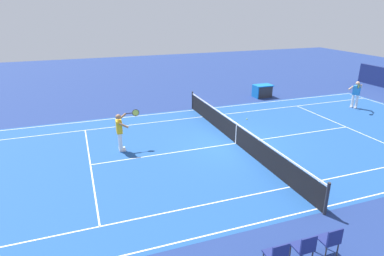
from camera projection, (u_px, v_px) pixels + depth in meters
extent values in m
plane|color=navy|center=(236.00, 143.00, 14.91)|extent=(60.00, 60.00, 0.00)
cube|color=#1E4C93|center=(236.00, 143.00, 14.91)|extent=(24.20, 11.40, 0.00)
cube|color=white|center=(194.00, 110.00, 19.76)|extent=(23.80, 0.05, 0.01)
cube|color=white|center=(317.00, 209.00, 10.06)|extent=(23.80, 0.05, 0.01)
cube|color=white|center=(203.00, 117.00, 18.54)|extent=(23.80, 0.05, 0.01)
cube|color=white|center=(290.00, 187.00, 11.29)|extent=(23.80, 0.05, 0.01)
cube|color=white|center=(90.00, 165.00, 12.87)|extent=(0.05, 8.22, 0.01)
cube|color=white|center=(346.00, 127.00, 16.95)|extent=(0.05, 8.22, 0.01)
cube|color=white|center=(236.00, 143.00, 14.91)|extent=(12.80, 0.05, 0.01)
cylinder|color=#2D2D33|center=(193.00, 100.00, 19.84)|extent=(0.10, 0.10, 1.08)
cylinder|color=#2D2D33|center=(327.00, 199.00, 9.61)|extent=(0.10, 0.10, 1.08)
cube|color=black|center=(236.00, 134.00, 14.76)|extent=(0.02, 11.60, 0.88)
cube|color=white|center=(237.00, 124.00, 14.58)|extent=(0.04, 11.60, 0.06)
cube|color=white|center=(236.00, 134.00, 14.76)|extent=(0.04, 0.06, 0.88)
cylinder|color=white|center=(121.00, 142.00, 13.92)|extent=(0.15, 0.15, 0.74)
cube|color=white|center=(123.00, 150.00, 14.07)|extent=(0.28, 0.12, 0.09)
cylinder|color=white|center=(120.00, 140.00, 14.13)|extent=(0.15, 0.15, 0.74)
cube|color=white|center=(122.00, 148.00, 14.29)|extent=(0.28, 0.12, 0.09)
cube|color=yellow|center=(119.00, 127.00, 13.80)|extent=(0.25, 0.39, 0.56)
sphere|color=#9E704C|center=(118.00, 117.00, 13.65)|extent=(0.23, 0.23, 0.23)
cylinder|color=#9E704C|center=(124.00, 125.00, 13.55)|extent=(0.41, 0.23, 0.26)
cylinder|color=#9E704C|center=(122.00, 117.00, 13.98)|extent=(0.42, 0.21, 0.30)
cylinder|color=#232326|center=(129.00, 113.00, 14.09)|extent=(0.28, 0.05, 0.04)
torus|color=#232326|center=(136.00, 113.00, 14.17)|extent=(0.31, 0.03, 0.31)
cylinder|color=#C6D84C|center=(136.00, 113.00, 14.17)|extent=(0.27, 0.02, 0.27)
cylinder|color=white|center=(353.00, 100.00, 20.16)|extent=(0.15, 0.15, 0.74)
cube|color=white|center=(351.00, 107.00, 20.26)|extent=(0.30, 0.21, 0.09)
cylinder|color=white|center=(357.00, 101.00, 19.99)|extent=(0.15, 0.15, 0.74)
cube|color=white|center=(355.00, 108.00, 20.09)|extent=(0.30, 0.21, 0.09)
cube|color=#2884D1|center=(357.00, 90.00, 19.85)|extent=(0.37, 0.44, 0.56)
sphere|color=#DBAA84|center=(358.00, 83.00, 19.70)|extent=(0.23, 0.23, 0.23)
cylinder|color=#DBAA84|center=(351.00, 88.00, 19.88)|extent=(0.42, 0.12, 0.26)
cylinder|color=#DBAA84|center=(361.00, 86.00, 19.43)|extent=(0.37, 0.35, 0.30)
cylinder|color=#232326|center=(361.00, 85.00, 19.15)|extent=(0.27, 0.15, 0.04)
torus|color=#232326|center=(359.00, 86.00, 18.96)|extent=(0.30, 0.15, 0.31)
cylinder|color=#C6D84C|center=(359.00, 86.00, 18.96)|extent=(0.25, 0.11, 0.27)
sphere|color=#CCE01E|center=(247.00, 119.00, 18.04)|extent=(0.07, 0.07, 0.07)
cylinder|color=#38383D|center=(316.00, 244.00, 8.23)|extent=(0.04, 0.04, 0.44)
cylinder|color=#38383D|center=(327.00, 241.00, 8.34)|extent=(0.04, 0.04, 0.44)
cylinder|color=#38383D|center=(326.00, 254.00, 7.91)|extent=(0.04, 0.04, 0.44)
cylinder|color=#38383D|center=(337.00, 250.00, 8.02)|extent=(0.04, 0.04, 0.44)
cube|color=navy|center=(328.00, 240.00, 8.04)|extent=(0.44, 0.44, 0.04)
cube|color=navy|center=(335.00, 237.00, 7.79)|extent=(0.44, 0.04, 0.40)
cylinder|color=#38383D|center=(290.00, 252.00, 7.98)|extent=(0.04, 0.04, 0.44)
cylinder|color=#38383D|center=(302.00, 248.00, 8.10)|extent=(0.04, 0.04, 0.44)
cube|color=navy|center=(302.00, 247.00, 7.80)|extent=(0.44, 0.44, 0.04)
cube|color=navy|center=(309.00, 245.00, 7.55)|extent=(0.44, 0.04, 0.40)
cylinder|color=#38383D|center=(276.00, 256.00, 7.86)|extent=(0.04, 0.04, 0.44)
cube|color=navy|center=(275.00, 254.00, 7.56)|extent=(0.44, 0.44, 0.04)
cube|color=navy|center=(281.00, 252.00, 7.30)|extent=(0.44, 0.04, 0.40)
cube|color=#2D2D33|center=(263.00, 91.00, 22.53)|extent=(1.10, 0.70, 0.80)
cube|color=blue|center=(263.00, 85.00, 22.38)|extent=(1.24, 0.84, 0.06)
cube|color=blue|center=(255.00, 92.00, 22.33)|extent=(0.06, 0.84, 0.84)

